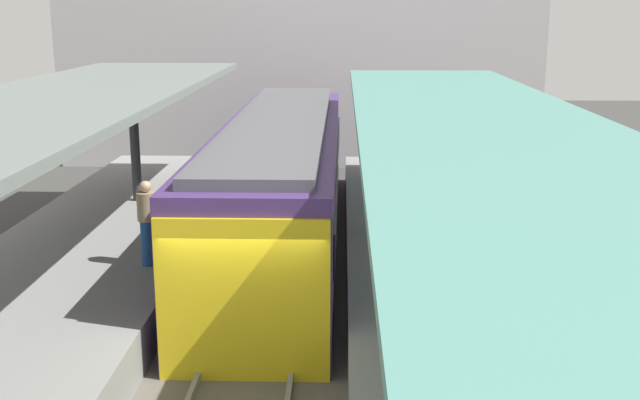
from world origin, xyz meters
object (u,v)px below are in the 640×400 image
Objects in this scene: platform_bench at (460,275)px; passenger_near_bench at (375,192)px; litter_bin at (596,297)px; platform_sign at (500,260)px; passenger_mid_platform at (147,222)px; commuter_train at (281,181)px.

passenger_near_bench is (-1.25, 4.19, 0.46)m from platform_bench.
platform_bench is 2.18m from litter_bin.
platform_bench is at bearing 91.80° from platform_sign.
passenger_mid_platform is (-7.72, 2.57, 0.46)m from litter_bin.
litter_bin is 0.48× the size of passenger_mid_platform.
commuter_train reaches higher than passenger_near_bench.
passenger_mid_platform is at bearing 161.58° from litter_bin.
litter_bin is 0.45× the size of passenger_near_bench.
platform_bench is at bearing 158.47° from litter_bin.
platform_sign reaches higher than platform_bench.
passenger_near_bench is at bearing -40.23° from commuter_train.
commuter_train is 8.51× the size of passenger_near_bench.
platform_sign is (0.08, -2.70, 1.16)m from platform_bench.
commuter_train is 10.73× the size of platform_bench.
platform_sign is at bearing -37.73° from passenger_mid_platform.
commuter_train reaches higher than platform_sign.
commuter_train is 9.06× the size of passenger_mid_platform.
platform_bench is 2.94m from platform_sign.
platform_sign is at bearing -88.20° from platform_bench.
litter_bin is 8.15m from passenger_mid_platform.
passenger_mid_platform is (-5.70, 1.77, 0.40)m from platform_bench.
passenger_near_bench is (-3.28, 4.99, 0.52)m from litter_bin.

